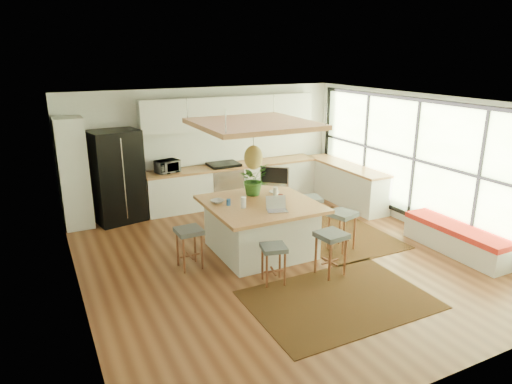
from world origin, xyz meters
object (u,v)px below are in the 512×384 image
stool_left_side (190,248)px  monitor (275,179)px  laptop (277,204)px  fridge (117,179)px  island_plant (253,182)px  stool_near_right (330,254)px  island (260,227)px  microwave (167,165)px  stool_right_back (310,213)px  stool_near_left (274,262)px  stool_right_front (342,231)px

stool_left_side → monitor: size_ratio=1.27×
laptop → monitor: monitor is taller
fridge → laptop: bearing=-70.2°
laptop → island_plant: island_plant is taller
stool_left_side → island_plant: size_ratio=1.18×
stool_near_right → monitor: bearing=92.8°
island → stool_near_right: (0.59, -1.31, -0.11)m
stool_left_side → monitor: 2.09m
stool_near_right → fridge: bearing=122.3°
microwave → island_plant: (0.97, -2.30, 0.07)m
island → laptop: laptop is taller
stool_near_right → stool_left_side: size_ratio=1.05×
stool_right_back → stool_left_side: size_ratio=1.01×
microwave → island_plant: 2.50m
stool_right_back → laptop: size_ratio=1.96×
fridge → laptop: size_ratio=5.44×
stool_near_right → stool_left_side: stool_near_right is taller
stool_left_side → microwave: 2.96m
monitor → stool_right_back: bearing=44.3°
island → monitor: monitor is taller
stool_near_right → monitor: monitor is taller
fridge → stool_near_left: (1.61, -3.89, -0.57)m
island → stool_right_back: (1.36, 0.47, -0.11)m
stool_right_front → stool_right_back: bearing=89.4°
laptop → microwave: bearing=122.3°
monitor → stool_right_front: bearing=-9.9°
stool_left_side → monitor: monitor is taller
stool_left_side → stool_near_left: bearing=-47.5°
stool_near_left → stool_right_back: 2.36m
fridge → laptop: 3.85m
stool_near_right → monitor: size_ratio=1.32×
stool_left_side → island_plant: bearing=20.2°
monitor → stool_near_right: bearing=-46.7°
fridge → stool_right_front: 4.74m
microwave → laptop: bearing=-88.3°
stool_right_back → monitor: bearing=-176.2°
island → monitor: size_ratio=3.37×
stool_near_right → stool_left_side: 2.31m
laptop → microwave: microwave is taller
stool_near_left → microwave: 4.02m
fridge → stool_left_side: 2.93m
stool_right_front → stool_left_side: stool_right_front is taller
stool_near_left → stool_right_back: stool_right_back is taller
island_plant → stool_near_left: bearing=-105.6°
stool_near_right → laptop: (-0.56, 0.77, 0.70)m
laptop → monitor: (0.47, 0.95, 0.14)m
island_plant → stool_right_back: bearing=0.0°
stool_right_front → fridge: bearing=134.8°
microwave → stool_right_back: bearing=-59.6°
stool_right_front → stool_right_back: 1.07m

